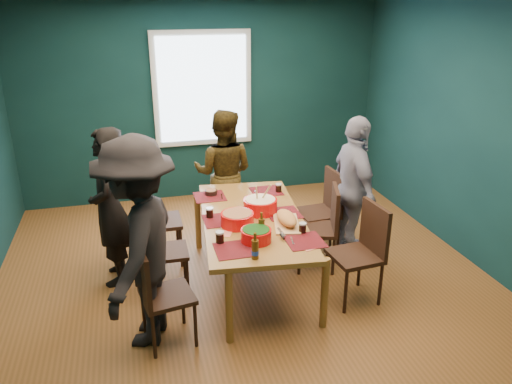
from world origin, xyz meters
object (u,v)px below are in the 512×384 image
chair_left_mid (158,245)px  chair_right_mid (325,222)px  bowl_dumpling (260,205)px  bowl_herbs (256,235)px  chair_right_far (325,205)px  cutting_board (287,219)px  person_back (224,173)px  person_near_left (139,244)px  person_right (354,189)px  person_far_left (110,207)px  bowl_salad (237,219)px  dining_table (252,223)px  chair_left_far (151,214)px  chair_left_near (156,289)px  chair_right_near (364,246)px

chair_left_mid → chair_right_mid: (1.73, 0.04, 0.03)m
bowl_dumpling → bowl_herbs: bowl_dumpling is taller
chair_right_far → cutting_board: bearing=-136.9°
person_back → person_near_left: bearing=83.7°
person_right → person_far_left: bearing=88.7°
chair_right_mid → bowl_dumpling: bearing=-162.2°
bowl_salad → bowl_herbs: (0.09, -0.36, -0.01)m
person_far_left → cutting_board: person_far_left is taller
person_back → bowl_herbs: person_back is taller
chair_left_mid → chair_right_mid: size_ratio=0.95×
chair_left_mid → person_right: size_ratio=0.54×
dining_table → chair_left_far: 1.16m
person_far_left → person_near_left: person_near_left is taller
chair_left_mid → person_back: 1.48m
chair_left_near → chair_right_near: (1.93, 0.21, 0.03)m
chair_right_near → bowl_herbs: bearing=173.1°
chair_right_far → chair_right_near: (-0.03, -1.04, 0.02)m
person_near_left → bowl_herbs: (1.00, 0.11, -0.10)m
chair_left_near → person_far_left: person_far_left is taller
cutting_board → dining_table: bearing=148.6°
chair_left_far → person_right: (2.14, -0.39, 0.23)m
chair_right_near → bowl_herbs: size_ratio=3.52×
chair_left_mid → chair_left_near: 0.82m
chair_right_near → cutting_board: size_ratio=1.66×
person_far_left → bowl_herbs: person_far_left is taller
chair_right_far → person_far_left: size_ratio=0.58×
dining_table → person_right: 1.24m
chair_right_near → bowl_salad: chair_right_near is taller
chair_right_near → person_right: 0.89m
chair_right_mid → person_far_left: bearing=-171.2°
bowl_dumpling → chair_left_far: bearing=151.0°
dining_table → cutting_board: cutting_board is taller
dining_table → person_near_left: person_near_left is taller
chair_left_far → bowl_dumpling: (1.05, -0.58, 0.24)m
chair_right_mid → person_right: size_ratio=0.57×
chair_left_near → chair_left_far: bearing=77.8°
chair_left_far → person_back: bearing=31.9°
chair_right_mid → bowl_dumpling: bowl_dumpling is taller
person_far_left → person_near_left: size_ratio=0.90×
cutting_board → person_near_left: bearing=-152.3°
bowl_herbs → cutting_board: (0.36, 0.25, -0.01)m
dining_table → person_right: bearing=19.8°
dining_table → chair_left_mid: (-0.92, 0.07, -0.16)m
chair_left_mid → chair_right_near: chair_right_near is taller
chair_right_near → dining_table: bearing=144.8°
person_near_left → chair_left_far: bearing=-166.8°
person_far_left → person_back: (1.30, 0.82, -0.03)m
dining_table → chair_right_far: bearing=33.9°
person_back → cutting_board: size_ratio=2.65×
chair_left_near → chair_right_mid: chair_right_mid is taller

